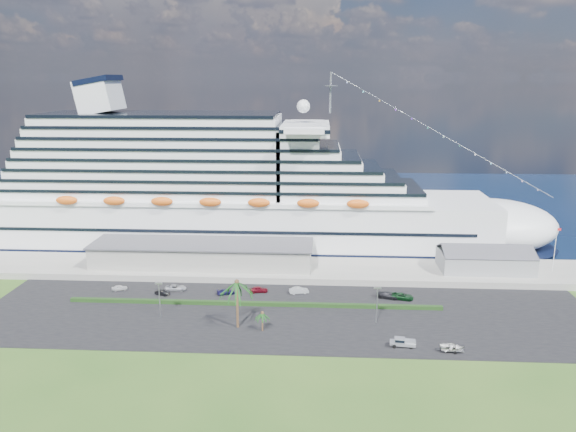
# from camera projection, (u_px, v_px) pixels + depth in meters

# --- Properties ---
(ground) EXTENTS (420.00, 420.00, 0.00)m
(ground) POSITION_uv_depth(u_px,v_px,m) (283.00, 337.00, 116.27)
(ground) COLOR #2B521B
(ground) RESTS_ON ground
(asphalt_lot) EXTENTS (140.00, 38.00, 0.12)m
(asphalt_lot) POSITION_uv_depth(u_px,v_px,m) (286.00, 315.00, 126.91)
(asphalt_lot) COLOR black
(asphalt_lot) RESTS_ON ground
(wharf) EXTENTS (240.00, 20.00, 1.80)m
(wharf) POSITION_uv_depth(u_px,v_px,m) (292.00, 269.00, 154.82)
(wharf) COLOR gray
(wharf) RESTS_ON ground
(water) EXTENTS (420.00, 160.00, 0.02)m
(water) POSITION_uv_depth(u_px,v_px,m) (303.00, 202.00, 242.27)
(water) COLOR black
(water) RESTS_ON ground
(cruise_ship) EXTENTS (191.00, 38.00, 54.00)m
(cruise_ship) POSITION_uv_depth(u_px,v_px,m) (228.00, 195.00, 175.50)
(cruise_ship) COLOR silver
(cruise_ship) RESTS_ON ground
(terminal_building) EXTENTS (61.00, 15.00, 6.30)m
(terminal_building) POSITION_uv_depth(u_px,v_px,m) (202.00, 253.00, 155.23)
(terminal_building) COLOR gray
(terminal_building) RESTS_ON wharf
(port_shed) EXTENTS (24.00, 12.31, 7.37)m
(port_shed) POSITION_uv_depth(u_px,v_px,m) (485.00, 261.00, 151.09)
(port_shed) COLOR gray
(port_shed) RESTS_ON wharf
(flagpole) EXTENTS (1.08, 0.16, 12.00)m
(flagpole) POSITION_uv_depth(u_px,v_px,m) (555.00, 248.00, 149.16)
(flagpole) COLOR silver
(flagpole) RESTS_ON wharf
(hedge) EXTENTS (88.00, 1.10, 0.90)m
(hedge) POSITION_uv_depth(u_px,v_px,m) (254.00, 304.00, 132.09)
(hedge) COLOR black
(hedge) RESTS_ON asphalt_lot
(lamp_post_left) EXTENTS (1.60, 0.35, 8.27)m
(lamp_post_left) POSITION_uv_depth(u_px,v_px,m) (159.00, 296.00, 124.30)
(lamp_post_left) COLOR gray
(lamp_post_left) RESTS_ON asphalt_lot
(lamp_post_right) EXTENTS (1.60, 0.35, 8.27)m
(lamp_post_right) POSITION_uv_depth(u_px,v_px,m) (377.00, 300.00, 121.63)
(lamp_post_right) COLOR gray
(lamp_post_right) RESTS_ON asphalt_lot
(palm_tall) EXTENTS (8.82, 8.82, 11.13)m
(palm_tall) POSITION_uv_depth(u_px,v_px,m) (237.00, 287.00, 118.50)
(palm_tall) COLOR #47301E
(palm_tall) RESTS_ON ground
(palm_short) EXTENTS (3.53, 3.53, 4.56)m
(palm_short) POSITION_uv_depth(u_px,v_px,m) (262.00, 315.00, 118.06)
(palm_short) COLOR #47301E
(palm_short) RESTS_ON ground
(parked_car_0) EXTENTS (4.14, 2.88, 1.31)m
(parked_car_0) POSITION_uv_depth(u_px,v_px,m) (120.00, 288.00, 141.49)
(parked_car_0) COLOR silver
(parked_car_0) RESTS_ON asphalt_lot
(parked_car_1) EXTENTS (3.98, 2.55, 1.24)m
(parked_car_1) POSITION_uv_depth(u_px,v_px,m) (162.00, 293.00, 138.31)
(parked_car_1) COLOR black
(parked_car_1) RESTS_ON asphalt_lot
(parked_car_2) EXTENTS (5.65, 3.24, 1.48)m
(parked_car_2) POSITION_uv_depth(u_px,v_px,m) (176.00, 288.00, 141.19)
(parked_car_2) COLOR #A5A7AE
(parked_car_2) RESTS_ON asphalt_lot
(parked_car_3) EXTENTS (4.70, 2.97, 1.27)m
(parked_car_3) POSITION_uv_depth(u_px,v_px,m) (226.00, 292.00, 138.81)
(parked_car_3) COLOR #161241
(parked_car_3) RESTS_ON asphalt_lot
(parked_car_4) EXTENTS (4.80, 2.62, 1.55)m
(parked_car_4) POSITION_uv_depth(u_px,v_px,m) (259.00, 289.00, 140.05)
(parked_car_4) COLOR maroon
(parked_car_4) RESTS_ON asphalt_lot
(parked_car_5) EXTENTS (5.06, 2.78, 1.58)m
(parked_car_5) POSITION_uv_depth(u_px,v_px,m) (299.00, 290.00, 139.35)
(parked_car_5) COLOR silver
(parked_car_5) RESTS_ON asphalt_lot
(parked_car_6) EXTENTS (6.01, 3.76, 1.55)m
(parked_car_6) POSITION_uv_depth(u_px,v_px,m) (402.00, 296.00, 135.65)
(parked_car_6) COLOR black
(parked_car_6) RESTS_ON asphalt_lot
(parked_car_7) EXTENTS (5.82, 3.62, 1.57)m
(parked_car_7) POSITION_uv_depth(u_px,v_px,m) (388.00, 295.00, 136.28)
(parked_car_7) COLOR black
(parked_car_7) RESTS_ON asphalt_lot
(pickup_truck) EXTENTS (5.29, 2.44, 1.80)m
(pickup_truck) POSITION_uv_depth(u_px,v_px,m) (402.00, 342.00, 111.73)
(pickup_truck) COLOR black
(pickup_truck) RESTS_ON asphalt_lot
(boat_trailer) EXTENTS (5.52, 3.69, 1.57)m
(boat_trailer) POSITION_uv_depth(u_px,v_px,m) (452.00, 347.00, 109.44)
(boat_trailer) COLOR gray
(boat_trailer) RESTS_ON asphalt_lot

